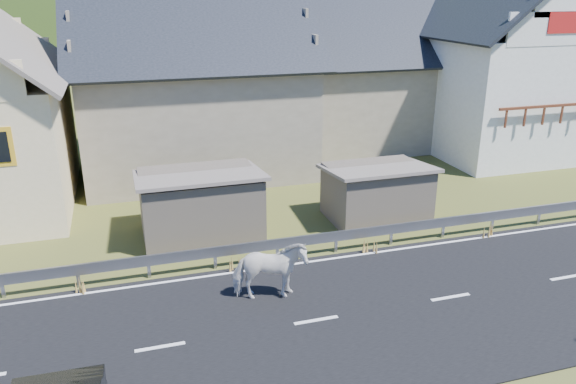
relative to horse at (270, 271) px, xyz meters
name	(u,v)px	position (x,y,z in m)	size (l,w,h in m)	color
ground	(316,322)	(0.86, -1.43, -0.90)	(160.00, 160.00, 0.00)	#3F4818
road	(316,321)	(0.86, -1.43, -0.88)	(60.00, 7.00, 0.04)	black
lane_markings	(316,320)	(0.86, -1.43, -0.85)	(60.00, 6.60, 0.01)	silver
guardrail	(277,244)	(0.86, 2.25, -0.33)	(28.10, 0.09, 0.75)	#93969B
shed_left	(200,204)	(-1.14, 5.07, 0.20)	(4.30, 3.30, 2.40)	brown
shed_right	(376,193)	(5.36, 4.57, 0.10)	(3.80, 2.90, 2.20)	brown
house_stone_a	(190,69)	(-0.14, 13.57, 3.74)	(10.80, 9.80, 8.90)	gray
house_stone_b	(368,65)	(9.86, 15.57, 3.34)	(9.80, 8.80, 8.10)	gray
house_white	(496,52)	(15.86, 12.57, 4.16)	(8.80, 10.80, 9.70)	white
mountain	(146,80)	(5.86, 178.57, -20.90)	(440.00, 280.00, 260.00)	#253F11
horse	(270,271)	(0.00, 0.00, 0.00)	(2.03, 0.92, 1.71)	silver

